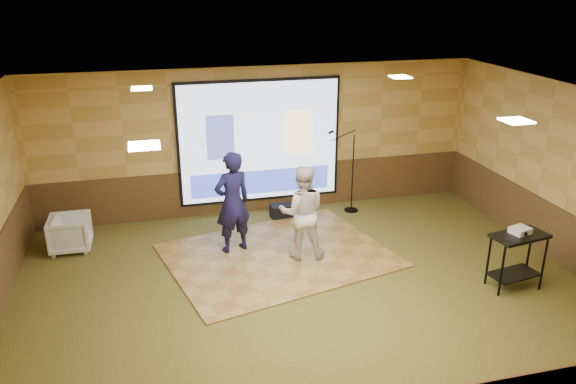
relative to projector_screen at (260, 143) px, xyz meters
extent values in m
plane|color=#333A1A|center=(0.00, -3.44, -1.47)|extent=(9.00, 9.00, 0.00)
cube|color=tan|center=(0.00, 0.06, 0.03)|extent=(9.00, 0.04, 3.00)
cube|color=tan|center=(0.00, -6.94, 0.03)|extent=(9.00, 0.04, 3.00)
cube|color=tan|center=(4.50, -3.44, 0.03)|extent=(0.04, 7.00, 3.00)
cube|color=beige|center=(0.00, -3.44, 1.53)|extent=(9.00, 7.00, 0.04)
cube|color=#452F17|center=(0.00, 0.04, -1.00)|extent=(9.00, 0.04, 0.95)
cube|color=#452F17|center=(4.48, -3.44, -1.00)|extent=(0.04, 7.00, 0.95)
cube|color=black|center=(0.00, 0.01, 0.03)|extent=(3.32, 0.03, 2.52)
cube|color=silver|center=(0.00, -0.02, 0.03)|extent=(3.20, 0.02, 2.40)
cube|color=#3E4489|center=(-0.80, -0.03, 0.18)|extent=(0.55, 0.01, 0.90)
cube|color=#E6D585|center=(0.80, -0.03, 0.18)|extent=(0.55, 0.01, 0.90)
cube|color=#3048B6|center=(0.00, -0.03, -0.82)|extent=(2.88, 0.01, 0.50)
cube|color=#FFECBF|center=(-2.20, -1.64, 1.50)|extent=(0.32, 0.32, 0.02)
cube|color=#FFECBF|center=(2.20, -1.64, 1.50)|extent=(0.32, 0.32, 0.02)
cube|color=#FFECBF|center=(-2.20, -4.94, 1.50)|extent=(0.32, 0.32, 0.02)
cube|color=#FFECBF|center=(2.20, -4.94, 1.50)|extent=(0.32, 0.32, 0.02)
cube|color=olive|center=(-0.12, -2.13, -1.46)|extent=(4.29, 3.63, 0.03)
imported|color=#15133D|center=(-0.85, -1.73, -0.53)|extent=(0.77, 0.63, 1.83)
imported|color=silver|center=(0.26, -2.26, -0.62)|extent=(0.93, 0.79, 1.66)
cylinder|color=black|center=(2.87, -4.23, -1.04)|extent=(0.04, 0.04, 0.87)
cylinder|color=black|center=(3.60, -4.23, -1.04)|extent=(0.04, 0.04, 0.87)
cylinder|color=black|center=(2.87, -3.86, -1.04)|extent=(0.04, 0.04, 0.87)
cylinder|color=black|center=(3.60, -3.86, -1.04)|extent=(0.04, 0.04, 0.87)
cube|color=black|center=(3.24, -4.04, -0.59)|extent=(0.87, 0.46, 0.05)
cube|color=black|center=(3.24, -4.04, -1.25)|extent=(0.78, 0.41, 0.03)
cube|color=silver|center=(3.26, -4.00, -0.52)|extent=(0.34, 0.31, 0.10)
cylinder|color=black|center=(1.84, -0.48, -1.46)|extent=(0.29, 0.29, 0.02)
cylinder|color=black|center=(1.84, -0.48, -0.65)|extent=(0.02, 0.02, 1.65)
cylinder|color=black|center=(1.59, -0.48, 0.17)|extent=(0.52, 0.02, 0.20)
cylinder|color=black|center=(1.34, -0.48, 0.26)|extent=(0.12, 0.05, 0.08)
imported|color=gray|center=(-3.67, -0.96, -1.15)|extent=(0.72, 0.70, 0.65)
cube|color=black|center=(0.33, -0.47, -1.34)|extent=(0.46, 0.33, 0.27)
camera|label=1|loc=(-2.13, -10.72, 3.13)|focal=35.00mm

